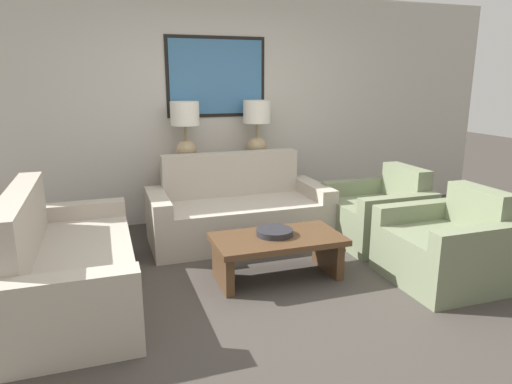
# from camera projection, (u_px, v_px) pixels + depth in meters

# --- Properties ---
(ground_plane) EXTENTS (20.00, 20.00, 0.00)m
(ground_plane) POSITION_uv_depth(u_px,v_px,m) (294.00, 300.00, 3.56)
(ground_plane) COLOR #3D3833
(back_wall) EXTENTS (7.51, 0.12, 2.65)m
(back_wall) POSITION_uv_depth(u_px,v_px,m) (216.00, 109.00, 5.45)
(back_wall) COLOR beige
(back_wall) RESTS_ON ground_plane
(console_table) EXTENTS (1.37, 0.38, 0.75)m
(console_table) POSITION_uv_depth(u_px,v_px,m) (223.00, 192.00, 5.44)
(console_table) COLOR brown
(console_table) RESTS_ON ground_plane
(table_lamp_left) EXTENTS (0.32, 0.32, 0.69)m
(table_lamp_left) POSITION_uv_depth(u_px,v_px,m) (185.00, 127.00, 5.11)
(table_lamp_left) COLOR tan
(table_lamp_left) RESTS_ON console_table
(table_lamp_right) EXTENTS (0.32, 0.32, 0.69)m
(table_lamp_right) POSITION_uv_depth(u_px,v_px,m) (257.00, 124.00, 5.38)
(table_lamp_right) COLOR tan
(table_lamp_right) RESTS_ON console_table
(couch_by_back_wall) EXTENTS (1.87, 0.86, 0.90)m
(couch_by_back_wall) POSITION_uv_depth(u_px,v_px,m) (238.00, 212.00, 4.87)
(couch_by_back_wall) COLOR #ADA393
(couch_by_back_wall) RESTS_ON ground_plane
(couch_by_side) EXTENTS (0.86, 1.87, 0.90)m
(couch_by_side) POSITION_uv_depth(u_px,v_px,m) (68.00, 266.00, 3.48)
(couch_by_side) COLOR #ADA393
(couch_by_side) RESTS_ON ground_plane
(coffee_table) EXTENTS (1.10, 0.60, 0.38)m
(coffee_table) POSITION_uv_depth(u_px,v_px,m) (277.00, 247.00, 3.91)
(coffee_table) COLOR #4C331E
(coffee_table) RESTS_ON ground_plane
(decorative_bowl) EXTENTS (0.32, 0.32, 0.05)m
(decorative_bowl) POSITION_uv_depth(u_px,v_px,m) (275.00, 232.00, 3.91)
(decorative_bowl) COLOR #232328
(decorative_bowl) RESTS_ON coffee_table
(armchair_near_back_wall) EXTENTS (0.86, 0.89, 0.79)m
(armchair_near_back_wall) POSITION_uv_depth(u_px,v_px,m) (379.00, 216.00, 4.79)
(armchair_near_back_wall) COLOR #707A5B
(armchair_near_back_wall) RESTS_ON ground_plane
(armchair_near_camera) EXTENTS (0.86, 0.89, 0.79)m
(armchair_near_camera) POSITION_uv_depth(u_px,v_px,m) (447.00, 249.00, 3.86)
(armchair_near_camera) COLOR #707A5B
(armchair_near_camera) RESTS_ON ground_plane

